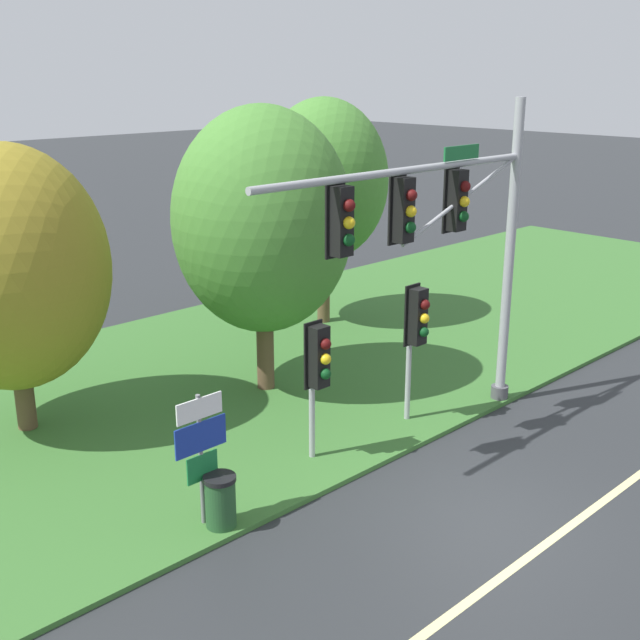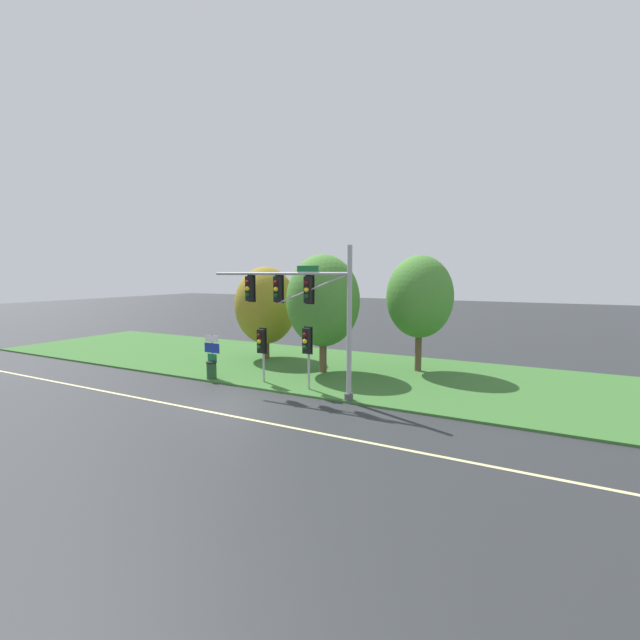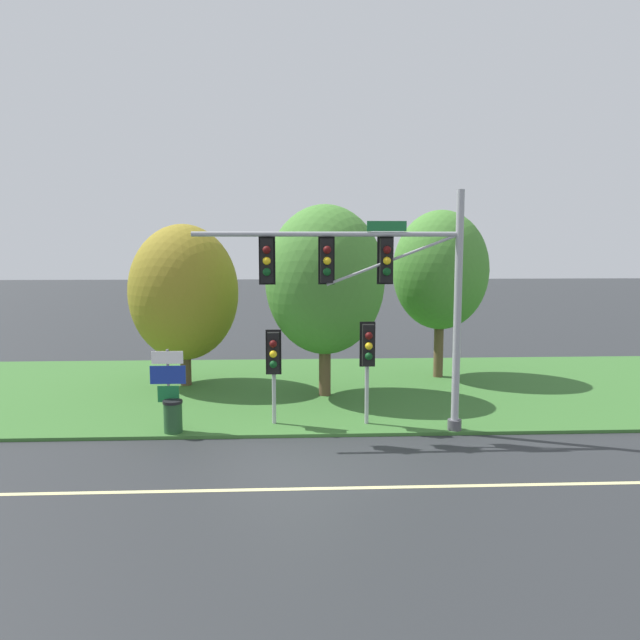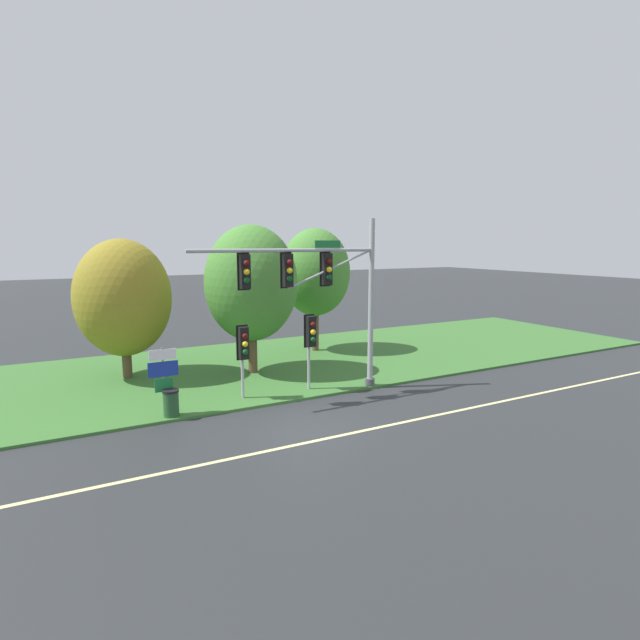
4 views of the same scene
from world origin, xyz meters
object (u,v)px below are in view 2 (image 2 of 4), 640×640
(pedestrian_signal_near_kerb, at_px, (307,344))
(tree_nearest_road, at_px, (266,305))
(pedestrian_signal_further_along, at_px, (261,344))
(trash_bin, at_px, (212,370))
(tree_behind_signpost, at_px, (420,297))
(route_sign_post, at_px, (212,350))
(traffic_signal_mast, at_px, (303,301))
(tree_left_of_mast, at_px, (323,301))

(pedestrian_signal_near_kerb, xyz_separation_m, tree_nearest_road, (-6.25, 5.57, 1.30))
(pedestrian_signal_further_along, height_order, trash_bin, pedestrian_signal_further_along)
(pedestrian_signal_near_kerb, bearing_deg, tree_behind_signpost, 60.75)
(tree_nearest_road, xyz_separation_m, trash_bin, (0.63, -6.03, -3.05))
(route_sign_post, bearing_deg, tree_behind_signpost, 35.61)
(traffic_signal_mast, bearing_deg, pedestrian_signal_further_along, 165.62)
(trash_bin, bearing_deg, pedestrian_signal_near_kerb, 4.66)
(traffic_signal_mast, height_order, trash_bin, traffic_signal_mast)
(trash_bin, bearing_deg, pedestrian_signal_further_along, 11.81)
(pedestrian_signal_further_along, height_order, tree_behind_signpost, tree_behind_signpost)
(trash_bin, bearing_deg, tree_left_of_mast, 42.57)
(traffic_signal_mast, relative_size, tree_left_of_mast, 1.14)
(tree_behind_signpost, bearing_deg, tree_nearest_road, -174.16)
(traffic_signal_mast, height_order, tree_left_of_mast, traffic_signal_mast)
(pedestrian_signal_near_kerb, relative_size, tree_nearest_road, 0.51)
(route_sign_post, relative_size, tree_left_of_mast, 0.35)
(tree_nearest_road, bearing_deg, route_sign_post, -85.39)
(route_sign_post, height_order, tree_left_of_mast, tree_left_of_mast)
(pedestrian_signal_further_along, height_order, tree_left_of_mast, tree_left_of_mast)
(tree_left_of_mast, distance_m, tree_behind_signpost, 5.54)
(route_sign_post, relative_size, tree_behind_signpost, 0.35)
(pedestrian_signal_further_along, distance_m, trash_bin, 3.31)
(traffic_signal_mast, xyz_separation_m, pedestrian_signal_near_kerb, (-0.12, 0.60, -2.11))
(pedestrian_signal_further_along, bearing_deg, route_sign_post, -173.64)
(traffic_signal_mast, xyz_separation_m, tree_nearest_road, (-6.37, 6.17, -0.81))
(tree_left_of_mast, relative_size, trash_bin, 7.21)
(pedestrian_signal_further_along, relative_size, tree_left_of_mast, 0.42)
(route_sign_post, height_order, tree_nearest_road, tree_nearest_road)
(route_sign_post, bearing_deg, trash_bin, -58.53)
(trash_bin, bearing_deg, tree_nearest_road, 95.92)
(tree_behind_signpost, relative_size, trash_bin, 7.17)
(tree_nearest_road, bearing_deg, tree_left_of_mast, -19.46)
(pedestrian_signal_further_along, distance_m, tree_behind_signpost, 9.40)
(tree_behind_signpost, distance_m, trash_bin, 12.29)
(tree_left_of_mast, bearing_deg, traffic_signal_mast, -74.82)
(pedestrian_signal_near_kerb, xyz_separation_m, pedestrian_signal_further_along, (-2.77, 0.14, -0.20))
(pedestrian_signal_further_along, xyz_separation_m, tree_behind_signpost, (6.46, 6.45, 2.27))
(route_sign_post, bearing_deg, tree_left_of_mast, 39.77)
(traffic_signal_mast, distance_m, route_sign_post, 6.57)
(route_sign_post, distance_m, tree_behind_signpost, 11.99)
(pedestrian_signal_near_kerb, bearing_deg, route_sign_post, -178.04)
(tree_nearest_road, bearing_deg, trash_bin, -84.08)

